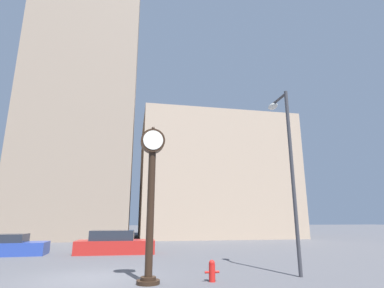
{
  "coord_description": "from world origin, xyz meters",
  "views": [
    {
      "loc": [
        1.38,
        -11.64,
        1.98
      ],
      "look_at": [
        5.78,
        10.8,
        7.77
      ],
      "focal_mm": 28.0,
      "sensor_mm": 36.0,
      "label": 1
    }
  ],
  "objects_px": {
    "car_red": "(115,244)",
    "street_clock": "(151,187)",
    "car_blue": "(6,246)",
    "street_lamp_right": "(286,151)",
    "fire_hydrant_near": "(212,271)"
  },
  "relations": [
    {
      "from": "street_clock",
      "to": "car_red",
      "type": "distance_m",
      "value": 9.56
    },
    {
      "from": "fire_hydrant_near",
      "to": "car_blue",
      "type": "bearing_deg",
      "value": 135.84
    },
    {
      "from": "fire_hydrant_near",
      "to": "car_red",
      "type": "bearing_deg",
      "value": 111.53
    },
    {
      "from": "street_clock",
      "to": "street_lamp_right",
      "type": "relative_size",
      "value": 0.73
    },
    {
      "from": "car_red",
      "to": "street_clock",
      "type": "bearing_deg",
      "value": -78.65
    },
    {
      "from": "street_clock",
      "to": "car_blue",
      "type": "bearing_deg",
      "value": 129.08
    },
    {
      "from": "street_clock",
      "to": "car_blue",
      "type": "relative_size",
      "value": 1.2
    },
    {
      "from": "street_clock",
      "to": "car_blue",
      "type": "distance_m",
      "value": 12.33
    },
    {
      "from": "car_blue",
      "to": "fire_hydrant_near",
      "type": "xyz_separation_m",
      "value": [
        9.69,
        -9.41,
        -0.15
      ]
    },
    {
      "from": "car_blue",
      "to": "street_lamp_right",
      "type": "height_order",
      "value": "street_lamp_right"
    },
    {
      "from": "car_red",
      "to": "street_lamp_right",
      "type": "height_order",
      "value": "street_lamp_right"
    },
    {
      "from": "car_red",
      "to": "fire_hydrant_near",
      "type": "xyz_separation_m",
      "value": [
        3.61,
        -9.16,
        -0.22
      ]
    },
    {
      "from": "car_red",
      "to": "fire_hydrant_near",
      "type": "relative_size",
      "value": 6.83
    },
    {
      "from": "street_lamp_right",
      "to": "street_clock",
      "type": "bearing_deg",
      "value": -174.59
    },
    {
      "from": "street_clock",
      "to": "car_red",
      "type": "height_order",
      "value": "street_clock"
    }
  ]
}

